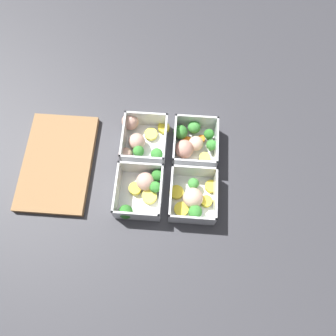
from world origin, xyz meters
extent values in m
plane|color=#38383D|center=(0.00, 0.00, 0.00)|extent=(4.00, 4.00, 0.00)
cube|color=white|center=(-0.07, -0.07, 0.00)|extent=(0.13, 0.12, 0.00)
cube|color=white|center=(-0.07, -0.12, 0.03)|extent=(0.13, 0.01, 0.06)
cube|color=white|center=(-0.07, -0.01, 0.03)|extent=(0.13, 0.01, 0.06)
cube|color=white|center=(-0.14, -0.07, 0.03)|extent=(0.01, 0.12, 0.06)
cube|color=white|center=(-0.01, -0.07, 0.03)|extent=(0.01, 0.12, 0.06)
cylinder|color=yellow|center=(-0.06, -0.03, 0.01)|extent=(0.04, 0.04, 0.01)
cylinder|color=yellow|center=(-0.10, -0.04, 0.01)|extent=(0.05, 0.05, 0.01)
cylinder|color=yellow|center=(-0.08, -0.10, 0.01)|extent=(0.03, 0.03, 0.02)
sphere|color=beige|center=(-0.08, -0.07, 0.03)|extent=(0.06, 0.06, 0.05)
cylinder|color=yellow|center=(-0.04, -0.12, 0.01)|extent=(0.04, 0.04, 0.01)
cylinder|color=#49883F|center=(-0.11, -0.08, 0.01)|extent=(0.01, 0.01, 0.01)
sphere|color=#388433|center=(-0.11, -0.08, 0.03)|extent=(0.03, 0.03, 0.03)
cylinder|color=#519448|center=(-0.04, -0.07, 0.01)|extent=(0.01, 0.01, 0.01)
sphere|color=#42933D|center=(-0.04, -0.07, 0.03)|extent=(0.03, 0.03, 0.03)
cube|color=white|center=(0.07, -0.07, 0.00)|extent=(0.13, 0.12, 0.00)
cube|color=white|center=(0.07, -0.12, 0.03)|extent=(0.13, 0.01, 0.06)
cube|color=white|center=(0.07, -0.01, 0.03)|extent=(0.13, 0.01, 0.06)
cube|color=white|center=(0.01, -0.07, 0.03)|extent=(0.01, 0.12, 0.06)
cube|color=white|center=(0.14, -0.07, 0.03)|extent=(0.01, 0.12, 0.06)
cylinder|color=#DBC647|center=(0.04, -0.10, 0.01)|extent=(0.03, 0.03, 0.02)
cylinder|color=orange|center=(0.02, -0.04, 0.01)|extent=(0.03, 0.03, 0.01)
cylinder|color=#49883F|center=(0.10, -0.03, 0.01)|extent=(0.01, 0.01, 0.01)
sphere|color=#388433|center=(0.10, -0.03, 0.03)|extent=(0.04, 0.04, 0.04)
cylinder|color=orange|center=(0.08, -0.05, 0.01)|extent=(0.04, 0.04, 0.01)
sphere|color=tan|center=(0.05, -0.04, 0.03)|extent=(0.06, 0.06, 0.05)
cylinder|color=orange|center=(0.10, -0.08, 0.01)|extent=(0.03, 0.03, 0.01)
cylinder|color=#519448|center=(0.12, -0.06, 0.01)|extent=(0.01, 0.01, 0.01)
sphere|color=#42933D|center=(0.12, -0.06, 0.03)|extent=(0.04, 0.04, 0.04)
sphere|color=beige|center=(0.08, -0.07, 0.02)|extent=(0.06, 0.06, 0.04)
cylinder|color=#407A37|center=(0.10, -0.10, 0.01)|extent=(0.01, 0.01, 0.02)
sphere|color=#2D7228|center=(0.10, -0.10, 0.03)|extent=(0.03, 0.03, 0.03)
cylinder|color=#49883F|center=(0.07, -0.11, 0.01)|extent=(0.01, 0.01, 0.02)
sphere|color=#388433|center=(0.07, -0.11, 0.03)|extent=(0.03, 0.03, 0.03)
cube|color=white|center=(-0.07, 0.07, 0.00)|extent=(0.13, 0.12, 0.00)
cube|color=white|center=(-0.07, 0.01, 0.03)|extent=(0.13, 0.01, 0.06)
cube|color=white|center=(-0.07, 0.12, 0.03)|extent=(0.13, 0.01, 0.06)
cube|color=white|center=(-0.14, 0.07, 0.03)|extent=(0.01, 0.12, 0.06)
cube|color=white|center=(-0.01, 0.07, 0.03)|extent=(0.01, 0.12, 0.06)
sphere|color=#D19E8C|center=(-0.04, 0.06, 0.03)|extent=(0.05, 0.05, 0.05)
cylinder|color=#49883F|center=(-0.06, 0.03, 0.01)|extent=(0.01, 0.01, 0.02)
sphere|color=#388433|center=(-0.06, 0.03, 0.03)|extent=(0.03, 0.03, 0.03)
cylinder|color=#DBC647|center=(-0.08, 0.04, 0.01)|extent=(0.05, 0.05, 0.02)
cylinder|color=#407A37|center=(-0.03, 0.03, 0.01)|extent=(0.01, 0.01, 0.02)
sphere|color=#2D7228|center=(-0.03, 0.03, 0.03)|extent=(0.03, 0.03, 0.03)
cylinder|color=yellow|center=(-0.06, 0.08, 0.01)|extent=(0.04, 0.04, 0.02)
cylinder|color=#407A37|center=(-0.13, 0.09, 0.01)|extent=(0.01, 0.01, 0.02)
sphere|color=#2D7228|center=(-0.13, 0.09, 0.03)|extent=(0.04, 0.04, 0.04)
cube|color=white|center=(0.07, 0.07, 0.00)|extent=(0.13, 0.12, 0.00)
cube|color=white|center=(0.07, 0.01, 0.03)|extent=(0.13, 0.01, 0.06)
cube|color=white|center=(0.07, 0.12, 0.03)|extent=(0.13, 0.01, 0.06)
cube|color=white|center=(0.01, 0.07, 0.03)|extent=(0.01, 0.12, 0.06)
cube|color=white|center=(0.14, 0.07, 0.03)|extent=(0.01, 0.12, 0.06)
cylinder|color=yellow|center=(0.12, 0.02, 0.01)|extent=(0.05, 0.05, 0.01)
cylinder|color=#49883F|center=(0.04, 0.03, 0.01)|extent=(0.01, 0.01, 0.01)
sphere|color=#388433|center=(0.04, 0.03, 0.03)|extent=(0.03, 0.03, 0.03)
sphere|color=#D19E8C|center=(0.03, 0.12, 0.02)|extent=(0.05, 0.05, 0.04)
cylinder|color=#49883F|center=(0.04, 0.08, 0.01)|extent=(0.01, 0.01, 0.01)
sphere|color=#388433|center=(0.04, 0.08, 0.03)|extent=(0.03, 0.03, 0.03)
cylinder|color=#DBC647|center=(0.10, 0.05, 0.01)|extent=(0.05, 0.05, 0.01)
sphere|color=#D19E8C|center=(0.13, 0.11, 0.03)|extent=(0.06, 0.06, 0.05)
sphere|color=#D19E8C|center=(0.07, 0.09, 0.03)|extent=(0.06, 0.06, 0.04)
cube|color=olive|center=(0.00, 0.30, 0.01)|extent=(0.28, 0.18, 0.02)
camera|label=1|loc=(-0.31, -0.02, 0.82)|focal=35.00mm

